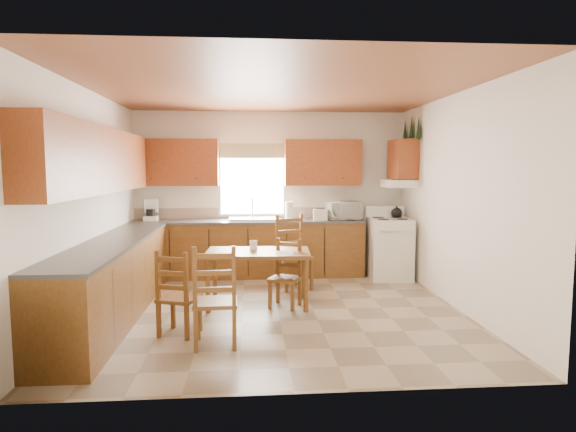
{
  "coord_description": "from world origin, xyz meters",
  "views": [
    {
      "loc": [
        -0.33,
        -5.85,
        1.77
      ],
      "look_at": [
        0.15,
        0.3,
        1.15
      ],
      "focal_mm": 30.0,
      "sensor_mm": 36.0,
      "label": 1
    }
  ],
  "objects": [
    {
      "name": "window_pane",
      "position": [
        -0.3,
        2.21,
        1.55
      ],
      "size": [
        1.05,
        0.01,
        1.1
      ],
      "primitive_type": "cube",
      "color": "white",
      "rests_on": "wall_back"
    },
    {
      "name": "coffeemaker",
      "position": [
        -1.93,
        2.0,
        1.09
      ],
      "size": [
        0.27,
        0.3,
        0.34
      ],
      "primitive_type": "cube",
      "rotation": [
        0.0,
        0.0,
        0.37
      ],
      "color": "silver",
      "rests_on": "counter_back"
    },
    {
      "name": "pine_decal_b",
      "position": [
        2.21,
        1.65,
        2.42
      ],
      "size": [
        0.22,
        0.22,
        0.36
      ],
      "primitive_type": "cone",
      "color": "black",
      "rests_on": "wall_right"
    },
    {
      "name": "paper_towel",
      "position": [
        0.3,
        1.9,
        1.07
      ],
      "size": [
        0.15,
        0.15,
        0.3
      ],
      "primitive_type": "cylinder",
      "rotation": [
        0.0,
        0.0,
        0.15
      ],
      "color": "white",
      "rests_on": "counter_back"
    },
    {
      "name": "wall_right",
      "position": [
        2.25,
        0.0,
        1.35
      ],
      "size": [
        4.5,
        4.5,
        0.0
      ],
      "primitive_type": "plane",
      "color": "silver",
      "rests_on": "floor"
    },
    {
      "name": "microwave",
      "position": [
        1.2,
        1.93,
        1.07
      ],
      "size": [
        0.55,
        0.44,
        0.3
      ],
      "primitive_type": "imported",
      "rotation": [
        0.0,
        0.0,
        0.17
      ],
      "color": "silver",
      "rests_on": "counter_back"
    },
    {
      "name": "range_hood",
      "position": [
        2.03,
        1.65,
        1.52
      ],
      "size": [
        0.44,
        0.62,
        0.12
      ],
      "primitive_type": "cube",
      "color": "silver",
      "rests_on": "wall_right"
    },
    {
      "name": "wall_left",
      "position": [
        -2.25,
        0.0,
        1.35
      ],
      "size": [
        4.5,
        4.5,
        0.0
      ],
      "primitive_type": "plane",
      "color": "silver",
      "rests_on": "floor"
    },
    {
      "name": "upper_cab_stove",
      "position": [
        2.08,
        1.65,
        1.9
      ],
      "size": [
        0.33,
        0.62,
        0.62
      ],
      "primitive_type": "cube",
      "color": "brown",
      "rests_on": "wall_right"
    },
    {
      "name": "lower_cab_left",
      "position": [
        -1.95,
        -0.15,
        0.44
      ],
      "size": [
        0.6,
        3.6,
        0.88
      ],
      "primitive_type": "cube",
      "color": "brown",
      "rests_on": "floor"
    },
    {
      "name": "chair_near_left",
      "position": [
        -1.09,
        -0.79,
        0.45
      ],
      "size": [
        0.48,
        0.47,
        0.91
      ],
      "primitive_type": "cube",
      "rotation": [
        0.0,
        0.0,
        2.8
      ],
      "color": "brown",
      "rests_on": "floor"
    },
    {
      "name": "window_valance",
      "position": [
        -0.3,
        2.19,
        2.05
      ],
      "size": [
        1.19,
        0.01,
        0.24
      ],
      "primitive_type": "cube",
      "color": "#496731",
      "rests_on": "wall_back"
    },
    {
      "name": "pine_decal_a",
      "position": [
        2.21,
        1.33,
        2.38
      ],
      "size": [
        0.22,
        0.22,
        0.36
      ],
      "primitive_type": "cone",
      "color": "black",
      "rests_on": "wall_right"
    },
    {
      "name": "ceiling",
      "position": [
        0.0,
        0.0,
        2.7
      ],
      "size": [
        4.5,
        4.5,
        0.0
      ],
      "primitive_type": "plane",
      "color": "brown",
      "rests_on": "floor"
    },
    {
      "name": "table_paper",
      "position": [
        0.09,
        0.09,
        0.71
      ],
      "size": [
        0.21,
        0.27,
        0.0
      ],
      "primitive_type": "cube",
      "rotation": [
        0.0,
        0.0,
        0.04
      ],
      "color": "white",
      "rests_on": "dining_table"
    },
    {
      "name": "counter_left",
      "position": [
        -1.95,
        -0.15,
        0.9
      ],
      "size": [
        0.63,
        3.6,
        0.04
      ],
      "primitive_type": "cube",
      "color": "#45423E",
      "rests_on": "lower_cab_left"
    },
    {
      "name": "window_frame",
      "position": [
        -0.3,
        2.22,
        1.55
      ],
      "size": [
        1.13,
        0.02,
        1.18
      ],
      "primitive_type": "cube",
      "color": "silver",
      "rests_on": "wall_back"
    },
    {
      "name": "wall_front",
      "position": [
        0.0,
        -2.25,
        1.35
      ],
      "size": [
        4.5,
        4.5,
        0.0
      ],
      "primitive_type": "plane",
      "color": "silver",
      "rests_on": "floor"
    },
    {
      "name": "wall_back",
      "position": [
        0.0,
        2.25,
        1.35
      ],
      "size": [
        4.5,
        4.5,
        0.0
      ],
      "primitive_type": "plane",
      "color": "silver",
      "rests_on": "floor"
    },
    {
      "name": "upper_cab_left",
      "position": [
        -2.08,
        -0.15,
        1.85
      ],
      "size": [
        0.33,
        3.6,
        0.75
      ],
      "primitive_type": "cube",
      "color": "brown",
      "rests_on": "wall_left"
    },
    {
      "name": "counter_back",
      "position": [
        -0.38,
        1.95,
        0.9
      ],
      "size": [
        3.75,
        0.63,
        0.04
      ],
      "primitive_type": "cube",
      "color": "#45423E",
      "rests_on": "lower_cab_back"
    },
    {
      "name": "stove",
      "position": [
        1.88,
        1.59,
        0.47
      ],
      "size": [
        0.68,
        0.7,
        0.95
      ],
      "primitive_type": "cube",
      "rotation": [
        0.0,
        0.0,
        -0.06
      ],
      "color": "silver",
      "rests_on": "floor"
    },
    {
      "name": "sink_basin",
      "position": [
        -0.3,
        1.95,
        0.94
      ],
      "size": [
        0.75,
        0.45,
        0.04
      ],
      "primitive_type": "cube",
      "color": "silver",
      "rests_on": "counter_back"
    },
    {
      "name": "lower_cab_back",
      "position": [
        -0.38,
        1.95,
        0.44
      ],
      "size": [
        3.75,
        0.6,
        0.88
      ],
      "primitive_type": "cube",
      "color": "brown",
      "rests_on": "floor"
    },
    {
      "name": "floor",
      "position": [
        0.0,
        0.0,
        0.0
      ],
      "size": [
        4.5,
        4.5,
        0.0
      ],
      "primitive_type": "plane",
      "color": "gray",
      "rests_on": "ground"
    },
    {
      "name": "chair_near_right",
      "position": [
        -0.69,
        -1.15,
        0.51
      ],
      "size": [
        0.44,
        0.42,
        1.02
      ],
      "primitive_type": "cube",
      "rotation": [
        0.0,
        0.0,
        3.18
      ],
      "color": "brown",
      "rests_on": "floor"
    },
    {
      "name": "backsplash",
      "position": [
        -0.38,
        2.24,
        1.01
      ],
      "size": [
        3.75,
        0.01,
        0.18
      ],
      "primitive_type": "cube",
      "color": "gray",
      "rests_on": "counter_back"
    },
    {
      "name": "dining_table",
      "position": [
        -0.24,
        0.25,
        0.35
      ],
      "size": [
        1.36,
        0.83,
        0.71
      ],
      "primitive_type": "cube",
      "rotation": [
        0.0,
        0.0,
        -0.06
      ],
      "color": "brown",
      "rests_on": "floor"
    },
    {
      "name": "chair_far_left",
      "position": [
        0.1,
        0.13,
        0.43
      ],
      "size": [
        0.47,
        0.46,
        0.86
      ],
      "primitive_type": "cube",
      "rotation": [
        0.0,
        0.0,
        -0.42
      ],
      "color": "brown",
      "rests_on": "floor"
    },
    {
      "name": "chair_far_right",
      "position": [
        0.3,
        1.07,
        0.54
      ],
      "size": [
        0.57,
        0.55,
        1.08
      ],
      "primitive_type": "cube",
      "rotation": [
        0.0,
        0.0,
        0.32
      ],
      "color": "brown",
      "rests_on": "floor"
    },
    {
      "name": "table_card",
      "position": [
        -0.3,
        0.32,
        0.77
      ],
      "size": [
        0.1,
        0.05,
        0.13
      ],
      "primitive_type": "cube",
      "rotation": [
        0.0,
        0.0,
        -0.28
      ],
      "color": "white",
      "rests_on": "dining_table"
    },
    {
      "name": "toaster",
      "position": [
        0.8,
        1.86,
        1.01
      ],
      "size": [
        0.23,
        0.15,
        0.18
      ],
      "primitive_type": "cube",
      "rotation": [
        0.0,
        0.0,
        -0.05
      ],
      "color": "silver",
      "rests_on": "counter_back"
    },
    {
      "name": "upper_cab_back_left",
      "position": [
        -1.55,
        2.08,
        1.85
      ],
      "size": [
        1.41,
        0.33,
        0.75
      ],
      "primitive_type": "cube",
      "color": "brown",
      "rests_on": "wall_back"
    },
    {
      "name": "upper_cab_back_right",
      "position": [
        0.86,
        2.08,
        1.85
      ],
      "size": [
        1.25,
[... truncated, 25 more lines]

